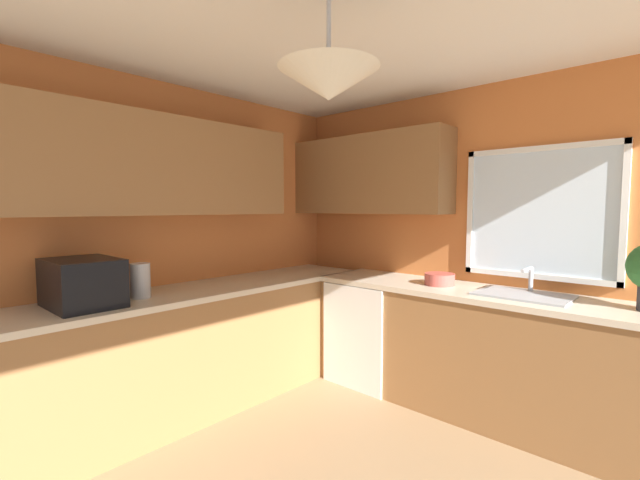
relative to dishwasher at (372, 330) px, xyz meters
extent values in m
cube|color=#D17238|center=(0.88, 0.37, 0.80)|extent=(3.81, 0.06, 2.45)
cube|color=#D17238|center=(-1.00, -1.58, 0.80)|extent=(0.06, 3.96, 2.45)
cube|color=silver|center=(1.22, 0.34, 1.03)|extent=(0.96, 0.02, 0.88)
cube|color=white|center=(1.22, 0.33, 1.49)|extent=(1.04, 0.04, 0.04)
cube|color=white|center=(1.22, 0.33, 0.58)|extent=(1.04, 0.04, 0.04)
cube|color=white|center=(0.72, 0.33, 1.03)|extent=(0.04, 0.04, 0.96)
cube|color=white|center=(1.72, 0.33, 1.03)|extent=(0.04, 0.04, 0.96)
cube|color=olive|center=(-0.81, -1.78, 1.37)|extent=(0.32, 2.69, 0.70)
cube|color=olive|center=(-0.19, 0.18, 1.37)|extent=(1.56, 0.32, 0.70)
cylinder|color=#B7B7BC|center=(0.88, -1.58, 1.85)|extent=(0.02, 0.02, 0.35)
cone|color=silver|center=(0.88, -1.58, 1.60)|extent=(0.44, 0.44, 0.14)
cube|color=olive|center=(-0.66, -1.58, 0.00)|extent=(0.62, 3.54, 0.87)
cube|color=beige|center=(-0.66, -1.58, 0.46)|extent=(0.65, 3.57, 0.04)
cube|color=olive|center=(1.09, 0.03, 0.00)|extent=(2.87, 0.62, 0.87)
cube|color=beige|center=(1.09, 0.03, 0.46)|extent=(2.90, 0.65, 0.04)
cube|color=white|center=(0.00, 0.00, 0.00)|extent=(0.60, 0.60, 0.86)
cube|color=black|center=(-0.66, -2.08, 0.62)|extent=(0.48, 0.36, 0.29)
cylinder|color=#B7B7BC|center=(-0.64, -1.74, 0.59)|extent=(0.13, 0.13, 0.23)
cube|color=#9EA0A5|center=(1.22, 0.03, 0.48)|extent=(0.58, 0.40, 0.02)
cylinder|color=#B7B7BC|center=(1.22, 0.19, 0.57)|extent=(0.03, 0.03, 0.18)
cylinder|color=#B7B7BC|center=(1.22, 0.09, 0.65)|extent=(0.02, 0.20, 0.02)
cylinder|color=#B74C42|center=(0.61, 0.03, 0.52)|extent=(0.23, 0.23, 0.09)
camera|label=1|loc=(2.09, -2.97, 1.07)|focal=23.57mm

